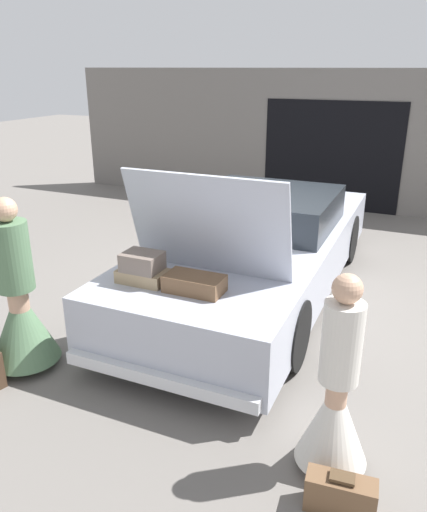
{
  "coord_description": "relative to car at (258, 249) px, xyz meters",
  "views": [
    {
      "loc": [
        1.92,
        -5.82,
        2.82
      ],
      "look_at": [
        0.0,
        -1.44,
        1.0
      ],
      "focal_mm": 35.0,
      "sensor_mm": 36.0,
      "label": 1
    }
  ],
  "objects": [
    {
      "name": "car",
      "position": [
        0.0,
        0.0,
        0.0
      ],
      "size": [
        2.02,
        5.32,
        1.91
      ],
      "color": "#B2B7C6",
      "rests_on": "ground_plane"
    },
    {
      "name": "ground_plane",
      "position": [
        0.0,
        -0.02,
        -0.6
      ],
      "size": [
        40.0,
        40.0,
        0.0
      ],
      "primitive_type": "plane",
      "color": "slate"
    },
    {
      "name": "person_left",
      "position": [
        -1.53,
        -2.63,
        0.02
      ],
      "size": [
        0.67,
        0.67,
        1.74
      ],
      "rotation": [
        0.0,
        0.0,
        -1.38
      ],
      "color": "tan",
      "rests_on": "ground_plane"
    },
    {
      "name": "garage_wall_back",
      "position": [
        0.0,
        4.64,
        0.79
      ],
      "size": [
        12.0,
        0.14,
        2.8
      ],
      "color": "slate",
      "rests_on": "ground_plane"
    },
    {
      "name": "person_right",
      "position": [
        1.53,
        -2.78,
        -0.03
      ],
      "size": [
        0.53,
        0.53,
        1.57
      ],
      "rotation": [
        0.0,
        0.0,
        1.45
      ],
      "color": "tan",
      "rests_on": "ground_plane"
    },
    {
      "name": "suitcase_beside_right_person",
      "position": [
        1.68,
        -3.15,
        -0.46
      ],
      "size": [
        0.48,
        0.22,
        0.3
      ],
      "color": "brown",
      "rests_on": "ground_plane"
    }
  ]
}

